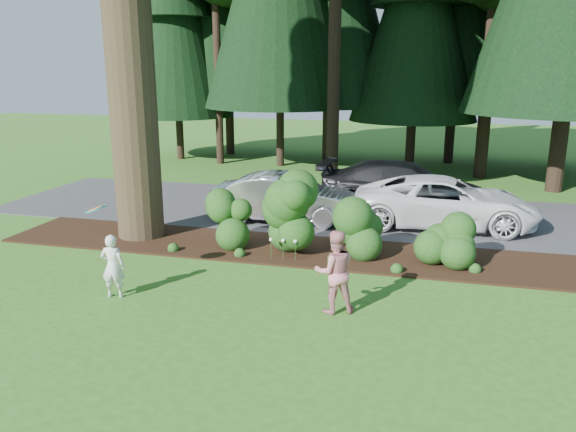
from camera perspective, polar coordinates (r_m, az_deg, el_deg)
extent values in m
plane|color=#35601B|center=(11.30, -2.21, -8.65)|extent=(80.00, 80.00, 0.00)
cube|color=black|center=(14.23, 1.56, -3.52)|extent=(16.00, 2.50, 0.05)
cube|color=#38383A|center=(18.24, 4.58, 0.52)|extent=(22.00, 6.00, 0.03)
cylinder|color=#2F2417|center=(15.42, -16.11, 19.85)|extent=(1.24, 1.24, 12.00)
sphere|color=#204314|center=(14.56, -6.15, -0.56)|extent=(1.08, 1.08, 1.08)
cylinder|color=black|center=(14.71, -6.10, -2.48)|extent=(0.08, 0.08, 0.30)
sphere|color=#204314|center=(13.78, 0.54, -0.17)|extent=(1.35, 1.35, 1.35)
cylinder|color=black|center=(14.01, 0.54, -3.28)|extent=(0.08, 0.08, 0.30)
sphere|color=#204314|center=(13.79, 8.12, -0.79)|extent=(1.26, 1.26, 1.26)
cylinder|color=black|center=(13.99, 8.02, -3.45)|extent=(0.08, 0.08, 0.30)
sphere|color=#204314|center=(13.56, 15.58, -1.95)|extent=(1.17, 1.17, 1.17)
cylinder|color=black|center=(13.73, 15.42, -4.21)|extent=(0.08, 0.08, 0.30)
cylinder|color=#204314|center=(13.52, -1.73, -3.50)|extent=(0.01, 0.01, 0.50)
sphere|color=white|center=(13.44, -1.74, -2.41)|extent=(0.09, 0.09, 0.09)
cylinder|color=#204314|center=(13.45, -0.50, -3.61)|extent=(0.01, 0.01, 0.50)
sphere|color=white|center=(13.36, -0.50, -2.51)|extent=(0.09, 0.09, 0.09)
cylinder|color=#204314|center=(13.38, 0.74, -3.71)|extent=(0.01, 0.01, 0.50)
sphere|color=white|center=(13.29, 0.75, -2.61)|extent=(0.09, 0.09, 0.09)
cylinder|color=black|center=(27.01, -13.54, 15.25)|extent=(0.50, 0.50, 9.80)
cylinder|color=black|center=(26.40, -8.00, 14.76)|extent=(0.50, 0.50, 9.10)
cylinder|color=black|center=(25.90, -1.21, 16.45)|extent=(0.50, 0.50, 10.50)
cylinder|color=black|center=(23.76, 4.99, 14.44)|extent=(0.50, 0.50, 8.75)
cylinder|color=black|center=(24.47, 12.73, 17.03)|extent=(0.50, 0.50, 11.20)
cylinder|color=black|center=(25.50, 19.67, 14.47)|extent=(0.50, 0.50, 9.45)
cylinder|color=black|center=(24.35, 26.18, 15.53)|extent=(0.50, 0.50, 10.85)
cylinder|color=black|center=(30.50, -6.91, 16.75)|extent=(0.50, 0.50, 11.20)
cylinder|color=black|center=(28.47, 3.53, 16.27)|extent=(0.50, 0.50, 10.50)
cylinder|color=black|center=(28.96, 16.24, 17.10)|extent=(0.50, 0.50, 11.90)
cylinder|color=black|center=(28.95, 26.38, 14.46)|extent=(0.50, 0.50, 10.15)
imported|color=silver|center=(16.74, -0.22, 1.84)|extent=(4.40, 1.74, 1.43)
imported|color=white|center=(16.83, 15.75, 1.38)|extent=(5.27, 2.56, 1.44)
imported|color=black|center=(18.34, 11.68, 2.92)|extent=(5.46, 2.28, 1.58)
imported|color=white|center=(11.80, -17.37, -4.88)|extent=(0.53, 0.39, 1.31)
imported|color=red|center=(10.58, 4.75, -5.66)|extent=(0.96, 0.86, 1.61)
cylinder|color=teal|center=(12.01, -18.91, 0.69)|extent=(0.43, 0.44, 0.18)
cylinder|color=orange|center=(12.01, -18.91, 0.76)|extent=(0.30, 0.31, 0.13)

